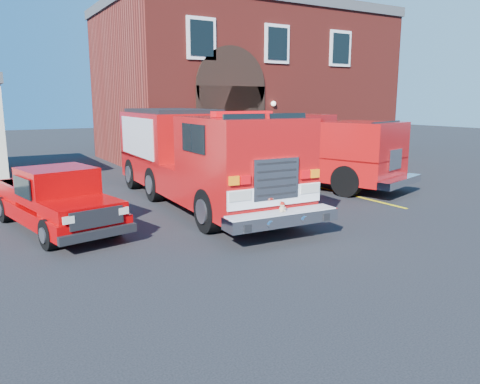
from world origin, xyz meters
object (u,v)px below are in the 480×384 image
fire_engine (198,155)px  pickup_truck (55,200)px  fire_station (241,85)px  secondary_truck (296,146)px

fire_engine → pickup_truck: 4.76m
fire_station → pickup_truck: bearing=-137.4°
fire_station → pickup_truck: (-12.39, -11.40, -3.46)m
fire_station → fire_engine: size_ratio=1.51×
fire_station → secondary_truck: (-2.69, -8.97, -2.73)m
fire_station → pickup_truck: size_ratio=2.84×
fire_station → fire_engine: bearing=-126.8°
fire_station → secondary_truck: size_ratio=1.69×
fire_engine → pickup_truck: fire_engine is taller
pickup_truck → fire_engine: bearing=11.9°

